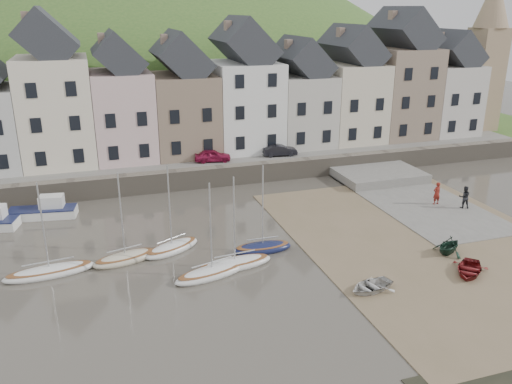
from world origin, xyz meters
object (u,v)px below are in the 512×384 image
object	(u,v)px
sailboat_0	(50,271)
person_red	(437,193)
rowboat_red	(469,269)
rowboat_white	(371,286)
person_dark	(464,197)
rowboat_green	(449,245)
car_right	(280,150)
car_left	(213,156)

from	to	relation	value
sailboat_0	person_red	bearing A→B (deg)	5.57
sailboat_0	rowboat_red	size ratio (longest dim) A/B	2.10
sailboat_0	rowboat_white	world-z (taller)	sailboat_0
sailboat_0	rowboat_white	distance (m)	19.67
person_dark	person_red	bearing A→B (deg)	-17.97
sailboat_0	rowboat_white	xyz separation A→B (m)	(18.02, -7.89, 0.10)
sailboat_0	rowboat_green	size ratio (longest dim) A/B	2.70
person_red	car_right	distance (m)	16.13
rowboat_green	car_right	xyz separation A→B (m)	(-4.16, 21.43, 1.49)
person_red	car_left	world-z (taller)	car_left
sailboat_0	rowboat_white	bearing A→B (deg)	-23.66
rowboat_white	rowboat_red	size ratio (longest dim) A/B	0.95
person_dark	car_right	bearing A→B (deg)	-31.43
rowboat_red	car_left	xyz separation A→B (m)	(-10.52, 24.24, 1.82)
person_red	car_right	xyz separation A→B (m)	(-9.06, 13.31, 1.08)
rowboat_green	person_dark	bearing A→B (deg)	112.24
person_dark	car_right	world-z (taller)	car_right
rowboat_white	rowboat_red	xyz separation A→B (m)	(6.84, -0.08, 0.02)
sailboat_0	rowboat_red	world-z (taller)	sailboat_0
rowboat_red	car_left	size ratio (longest dim) A/B	0.86
person_red	car_left	xyz separation A→B (m)	(-16.00, 13.31, 1.11)
rowboat_white	person_red	world-z (taller)	person_red
rowboat_green	person_red	size ratio (longest dim) A/B	1.21
sailboat_0	person_red	xyz separation A→B (m)	(30.34, 2.96, 0.83)
rowboat_white	rowboat_green	bearing A→B (deg)	96.60
person_dark	car_right	xyz separation A→B (m)	(-10.70, 14.72, 1.12)
car_left	rowboat_white	bearing A→B (deg)	-162.11
rowboat_white	person_dark	distance (m)	16.88
person_red	car_right	world-z (taller)	car_right
sailboat_0	person_red	size ratio (longest dim) A/B	3.27
car_left	rowboat_green	bearing A→B (deg)	-143.36
rowboat_green	car_left	bearing A→B (deg)	-176.07
person_red	rowboat_green	bearing A→B (deg)	54.76
person_red	sailboat_0	bearing A→B (deg)	1.41
rowboat_green	person_dark	world-z (taller)	person_dark
rowboat_white	car_right	xyz separation A→B (m)	(3.27, 24.16, 1.81)
rowboat_white	car_left	world-z (taller)	car_left
car_left	person_dark	bearing A→B (deg)	-120.59
sailboat_0	person_dark	world-z (taller)	sailboat_0
sailboat_0	car_left	world-z (taller)	sailboat_0
person_red	car_left	bearing A→B (deg)	-43.91
rowboat_red	person_red	world-z (taller)	person_red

